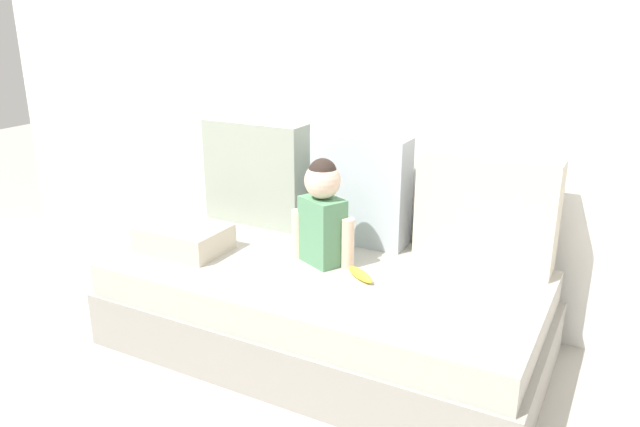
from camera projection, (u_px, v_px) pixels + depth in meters
ground_plane at (324, 347)px, 2.83m from camera, size 12.00×12.00×0.00m
back_wall at (384, 50)px, 2.92m from camera, size 5.12×0.10×2.57m
couch at (324, 309)px, 2.77m from camera, size 1.92×0.95×0.40m
throw_pillow_left at (256, 173)px, 3.19m from camera, size 0.55×0.16×0.53m
throw_pillow_center at (361, 190)px, 2.93m from camera, size 0.46×0.16×0.52m
throw_pillow_right at (486, 211)px, 2.67m from camera, size 0.60×0.16×0.50m
toddler at (323, 211)px, 2.69m from camera, size 0.30×0.20×0.48m
banana at (360, 275)px, 2.59m from camera, size 0.17×0.13×0.04m
folded_blanket at (184, 238)px, 2.89m from camera, size 0.40×0.28×0.12m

